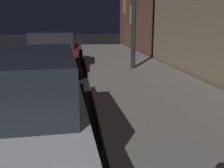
{
  "coord_description": "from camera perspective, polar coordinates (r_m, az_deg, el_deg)",
  "views": [
    {
      "loc": [
        3.66,
        -1.65,
        1.78
      ],
      "look_at": [
        4.13,
        1.7,
        0.96
      ],
      "focal_mm": 40.61,
      "sensor_mm": 36.0,
      "label": 1
    }
  ],
  "objects": [
    {
      "name": "car_red",
      "position": [
        9.9,
        -12.71,
        7.06
      ],
      "size": [
        2.16,
        4.47,
        1.43
      ],
      "color": "maroon",
      "rests_on": "ground"
    },
    {
      "name": "car_silver",
      "position": [
        3.49,
        -21.06,
        -4.94
      ],
      "size": [
        2.12,
        4.42,
        1.43
      ],
      "color": "#B7B7BF",
      "rests_on": "ground"
    }
  ]
}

